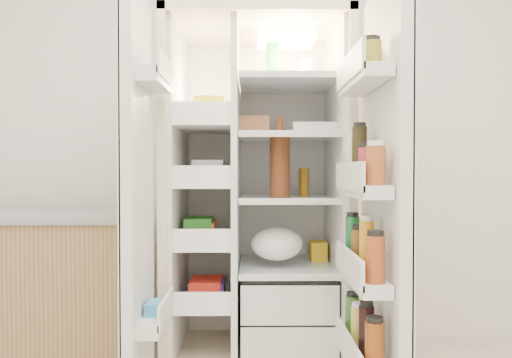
{
  "coord_description": "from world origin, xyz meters",
  "views": [
    {
      "loc": [
        -0.08,
        -0.96,
        1.03
      ],
      "look_at": [
        -0.06,
        1.25,
        0.99
      ],
      "focal_mm": 34.0,
      "sensor_mm": 36.0,
      "label": 1
    }
  ],
  "objects": [
    {
      "name": "wall_back",
      "position": [
        0.0,
        2.0,
        1.35
      ],
      "size": [
        4.0,
        0.02,
        2.7
      ],
      "primitive_type": "cube",
      "color": "white",
      "rests_on": "floor"
    },
    {
      "name": "refrigerator",
      "position": [
        -0.04,
        1.65,
        0.74
      ],
      "size": [
        0.92,
        0.7,
        1.8
      ],
      "color": "beige",
      "rests_on": "floor"
    },
    {
      "name": "freezer_door",
      "position": [
        -0.55,
        1.05,
        0.89
      ],
      "size": [
        0.15,
        0.4,
        1.72
      ],
      "color": "silver",
      "rests_on": "floor"
    },
    {
      "name": "fridge_door",
      "position": [
        0.43,
        0.96,
        0.87
      ],
      "size": [
        0.17,
        0.58,
        1.72
      ],
      "color": "silver",
      "rests_on": "floor"
    },
    {
      "name": "kitchen_counter",
      "position": [
        -1.23,
        1.56,
        0.41
      ],
      "size": [
        1.12,
        0.6,
        0.81
      ],
      "color": "#94744A",
      "rests_on": "floor"
    }
  ]
}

